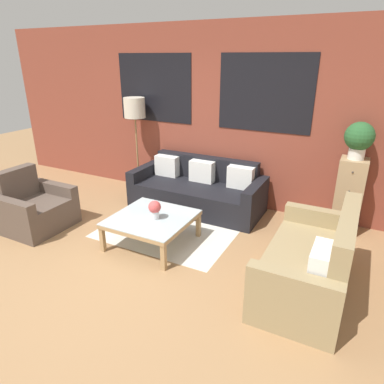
% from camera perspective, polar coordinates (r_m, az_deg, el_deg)
% --- Properties ---
extents(ground_plane, '(16.00, 16.00, 0.00)m').
position_cam_1_polar(ground_plane, '(4.22, -12.44, -11.88)').
color(ground_plane, '#9E754C').
extents(wall_back_brick, '(8.40, 0.09, 2.80)m').
position_cam_1_polar(wall_back_brick, '(5.67, 2.38, 12.63)').
color(wall_back_brick, brown).
rests_on(wall_back_brick, ground_plane).
extents(rug, '(1.83, 1.73, 0.00)m').
position_cam_1_polar(rug, '(5.03, -2.87, -5.50)').
color(rug, silver).
rests_on(rug, ground_plane).
extents(couch_dark, '(2.10, 0.88, 0.78)m').
position_cam_1_polar(couch_dark, '(5.50, 0.97, 0.20)').
color(couch_dark, black).
rests_on(couch_dark, ground_plane).
extents(settee_vintage, '(0.80, 1.59, 0.92)m').
position_cam_1_polar(settee_vintage, '(3.78, 19.25, -11.35)').
color(settee_vintage, '#99845B').
rests_on(settee_vintage, ground_plane).
extents(armchair_corner, '(0.80, 0.87, 0.84)m').
position_cam_1_polar(armchair_corner, '(5.35, -24.73, -2.60)').
color(armchair_corner, brown).
rests_on(armchair_corner, ground_plane).
extents(coffee_table, '(0.97, 0.97, 0.38)m').
position_cam_1_polar(coffee_table, '(4.44, -6.71, -4.72)').
color(coffee_table, silver).
rests_on(coffee_table, ground_plane).
extents(floor_lamp, '(0.36, 0.36, 1.66)m').
position_cam_1_polar(floor_lamp, '(6.02, -9.52, 13.05)').
color(floor_lamp, olive).
rests_on(floor_lamp, ground_plane).
extents(drawer_cabinet, '(0.35, 0.37, 1.05)m').
position_cam_1_polar(drawer_cabinet, '(5.14, 24.65, -0.60)').
color(drawer_cabinet, tan).
rests_on(drawer_cabinet, ground_plane).
extents(potted_plant, '(0.37, 0.37, 0.49)m').
position_cam_1_polar(potted_plant, '(4.92, 26.10, 8.06)').
color(potted_plant, silver).
rests_on(potted_plant, drawer_cabinet).
extents(flower_vase, '(0.16, 0.16, 0.24)m').
position_cam_1_polar(flower_vase, '(4.31, -6.24, -2.79)').
color(flower_vase, silver).
rests_on(flower_vase, coffee_table).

